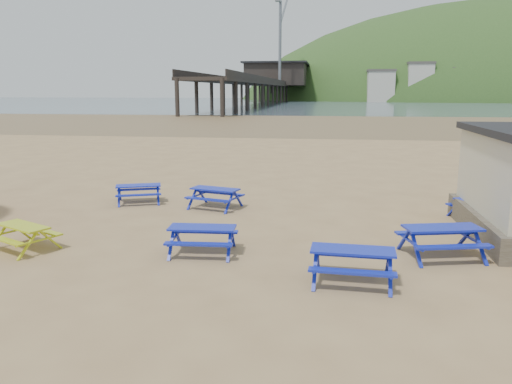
# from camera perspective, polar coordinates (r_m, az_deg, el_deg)

# --- Properties ---
(ground) EXTENTS (400.00, 400.00, 0.00)m
(ground) POSITION_cam_1_polar(r_m,az_deg,el_deg) (14.67, -2.52, -4.94)
(ground) COLOR tan
(ground) RESTS_ON ground
(wet_sand) EXTENTS (400.00, 400.00, 0.00)m
(wet_sand) POSITION_cam_1_polar(r_m,az_deg,el_deg) (68.99, 6.16, 8.02)
(wet_sand) COLOR brown
(wet_sand) RESTS_ON ground
(sea) EXTENTS (400.00, 400.00, 0.00)m
(sea) POSITION_cam_1_polar(r_m,az_deg,el_deg) (183.88, 7.62, 10.15)
(sea) COLOR #485A67
(sea) RESTS_ON ground
(picnic_table_blue_a) EXTENTS (1.99, 1.81, 0.69)m
(picnic_table_blue_a) POSITION_cam_1_polar(r_m,az_deg,el_deg) (19.25, -13.25, -0.21)
(picnic_table_blue_a) COLOR #0214A3
(picnic_table_blue_a) RESTS_ON ground
(picnic_table_blue_b) EXTENTS (2.04, 1.81, 0.72)m
(picnic_table_blue_b) POSITION_cam_1_polar(r_m,az_deg,el_deg) (17.96, -4.69, -0.70)
(picnic_table_blue_b) COLOR #0214A3
(picnic_table_blue_b) RESTS_ON ground
(picnic_table_blue_c) EXTENTS (2.10, 1.95, 0.70)m
(picnic_table_blue_c) POSITION_cam_1_polar(r_m,az_deg,el_deg) (17.99, 24.22, -1.71)
(picnic_table_blue_c) COLOR #0214A3
(picnic_table_blue_c) RESTS_ON ground
(picnic_table_blue_d) EXTENTS (1.80, 1.49, 0.72)m
(picnic_table_blue_d) POSITION_cam_1_polar(r_m,az_deg,el_deg) (13.04, -6.13, -5.48)
(picnic_table_blue_d) COLOR #0214A3
(picnic_table_blue_d) RESTS_ON ground
(picnic_table_blue_e) EXTENTS (1.89, 1.55, 0.76)m
(picnic_table_blue_e) POSITION_cam_1_polar(r_m,az_deg,el_deg) (11.28, 10.94, -8.25)
(picnic_table_blue_e) COLOR #0214A3
(picnic_table_blue_e) RESTS_ON ground
(picnic_table_blue_f) EXTENTS (2.21, 1.94, 0.80)m
(picnic_table_blue_f) POSITION_cam_1_polar(r_m,az_deg,el_deg) (13.51, 20.43, -5.38)
(picnic_table_blue_f) COLOR #0214A3
(picnic_table_blue_f) RESTS_ON ground
(picnic_table_yellow) EXTENTS (1.99, 1.85, 0.67)m
(picnic_table_yellow) POSITION_cam_1_polar(r_m,az_deg,el_deg) (14.64, -24.98, -4.72)
(picnic_table_yellow) COLOR gold
(picnic_table_yellow) RESTS_ON ground
(pier) EXTENTS (24.00, 220.00, 39.29)m
(pier) POSITION_cam_1_polar(r_m,az_deg,el_deg) (193.16, 2.24, 11.92)
(pier) COLOR black
(pier) RESTS_ON ground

